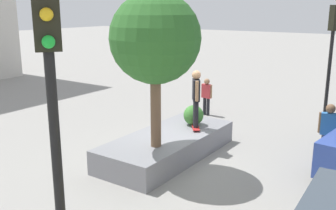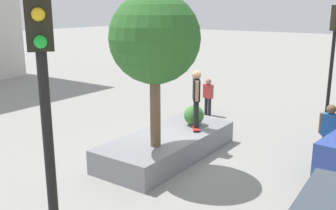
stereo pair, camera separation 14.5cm
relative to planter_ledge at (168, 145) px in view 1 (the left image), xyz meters
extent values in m
plane|color=gray|center=(-0.02, 0.15, -0.34)|extent=(120.00, 120.00, 0.00)
cube|color=gray|center=(0.00, 0.00, 0.00)|extent=(4.66, 1.96, 0.67)
cylinder|color=brown|center=(0.97, 0.28, 1.46)|extent=(0.28, 0.28, 2.24)
sphere|color=#2D6628|center=(0.97, 0.28, 3.22)|extent=(2.34, 2.34, 2.34)
sphere|color=#3D7A33|center=(-1.27, 0.11, 0.66)|extent=(0.64, 0.64, 0.64)
cube|color=#A51E1E|center=(-0.95, 0.37, 0.40)|extent=(0.77, 0.63, 0.02)
sphere|color=beige|center=(-1.12, 0.16, 0.36)|extent=(0.06, 0.06, 0.06)
sphere|color=beige|center=(-1.21, 0.29, 0.36)|extent=(0.06, 0.06, 0.06)
sphere|color=beige|center=(-0.70, 0.45, 0.36)|extent=(0.06, 0.06, 0.06)
sphere|color=beige|center=(-0.79, 0.59, 0.36)|extent=(0.06, 0.06, 0.06)
cylinder|color=black|center=(-0.87, 0.43, 0.82)|extent=(0.15, 0.15, 0.83)
cylinder|color=black|center=(-1.04, 0.31, 0.82)|extent=(0.15, 0.15, 0.83)
cube|color=black|center=(-0.95, 0.37, 1.56)|extent=(0.49, 0.43, 0.65)
cylinder|color=#9E7251|center=(-0.76, 0.52, 1.58)|extent=(0.10, 0.10, 0.61)
cylinder|color=#9E7251|center=(-1.15, 0.23, 1.58)|extent=(0.10, 0.10, 0.61)
sphere|color=#9E7251|center=(-0.95, 0.37, 2.02)|extent=(0.27, 0.27, 0.27)
cylinder|color=black|center=(-0.80, 4.22, 0.04)|extent=(0.77, 0.30, 0.75)
cube|color=black|center=(6.22, 2.72, 3.94)|extent=(0.37, 0.36, 0.85)
sphere|color=gold|center=(6.31, 2.84, 3.91)|extent=(0.14, 0.14, 0.14)
sphere|color=green|center=(6.31, 2.84, 3.63)|extent=(0.14, 0.14, 0.14)
cylinder|color=black|center=(-5.21, 3.20, 1.44)|extent=(0.12, 0.12, 3.54)
cube|color=black|center=(-5.21, 3.20, 3.63)|extent=(0.36, 0.37, 0.85)
cylinder|color=black|center=(-4.67, -1.39, 0.02)|extent=(0.13, 0.13, 0.72)
cylinder|color=black|center=(-4.65, -1.22, 0.02)|extent=(0.13, 0.13, 0.72)
cube|color=#B23338|center=(-4.66, -1.30, 0.67)|extent=(0.21, 0.42, 0.57)
cylinder|color=#9E7251|center=(-4.68, -1.52, 0.68)|extent=(0.09, 0.09, 0.53)
cylinder|color=#9E7251|center=(-4.64, -1.09, 0.68)|extent=(0.09, 0.09, 0.53)
sphere|color=#9E7251|center=(-4.66, -1.30, 1.07)|extent=(0.24, 0.24, 0.24)
cylinder|color=navy|center=(-2.25, 3.87, 0.07)|extent=(0.15, 0.15, 0.80)
cylinder|color=navy|center=(-2.29, 4.06, 0.07)|extent=(0.15, 0.15, 0.80)
cube|color=#2D6BB2|center=(-2.27, 3.97, 0.78)|extent=(0.29, 0.49, 0.63)
cylinder|color=brown|center=(-2.22, 3.73, 0.80)|extent=(0.10, 0.10, 0.59)
sphere|color=brown|center=(-2.27, 3.97, 1.23)|extent=(0.26, 0.26, 0.26)
camera|label=1|loc=(8.97, 6.19, 3.98)|focal=41.63mm
camera|label=2|loc=(8.89, 6.31, 3.98)|focal=41.63mm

